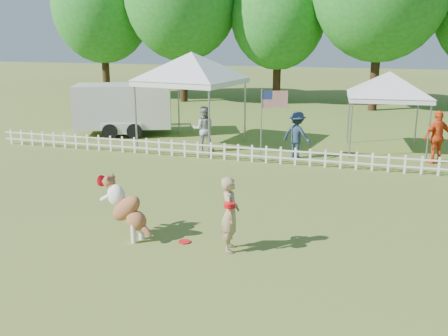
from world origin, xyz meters
name	(u,v)px	position (x,y,z in m)	size (l,w,h in m)	color
ground	(207,242)	(0.00, 0.00, 0.00)	(120.00, 120.00, 0.00)	#41621F
picket_fence	(273,155)	(0.00, 7.00, 0.30)	(22.00, 0.08, 0.60)	white
handler	(230,214)	(0.59, -0.25, 0.78)	(0.57, 0.37, 1.56)	#A08460
dog	(127,209)	(-1.69, -0.31, 0.67)	(1.30, 0.43, 1.35)	brown
frisbee_on_turf	(184,242)	(-0.44, -0.17, 0.01)	(0.26, 0.26, 0.02)	red
canopy_tent_left	(192,100)	(-3.72, 9.08, 1.78)	(3.44, 3.44, 3.56)	silver
canopy_tent_right	(386,113)	(3.62, 10.02, 1.46)	(2.83, 2.83, 2.92)	silver
cargo_trailer	(124,109)	(-7.35, 10.20, 1.12)	(5.11, 2.25, 2.25)	silver
flag_pole	(261,126)	(-0.50, 7.24, 1.25)	(0.96, 0.10, 2.50)	gray
spectator_a	(204,129)	(-2.91, 8.10, 0.85)	(0.83, 0.64, 1.70)	#A5A6AB
spectator_b	(297,135)	(0.62, 8.06, 0.83)	(1.08, 0.62, 1.67)	#23334A
spectator_c	(437,137)	(5.30, 8.68, 0.91)	(1.07, 0.44, 1.82)	#DB4719
tree_far_left	(103,16)	(-15.00, 22.00, 5.50)	(6.60, 6.60, 11.00)	#1F661D
tree_left	(182,6)	(-9.00, 21.50, 6.00)	(7.40, 7.40, 12.00)	#1F661D
tree_center_left	(278,24)	(-3.00, 22.50, 4.90)	(6.00, 6.00, 9.80)	#1F661D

